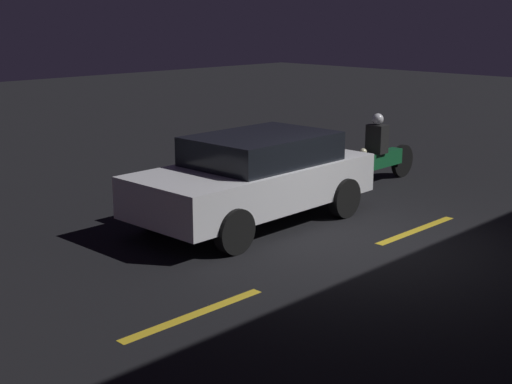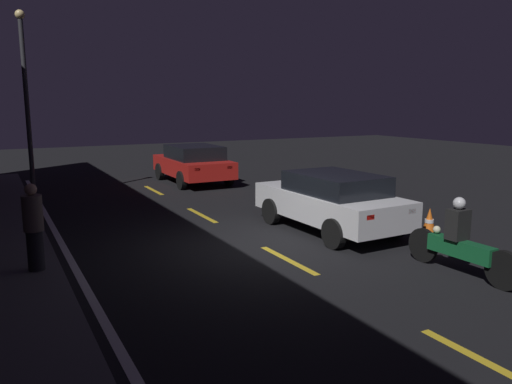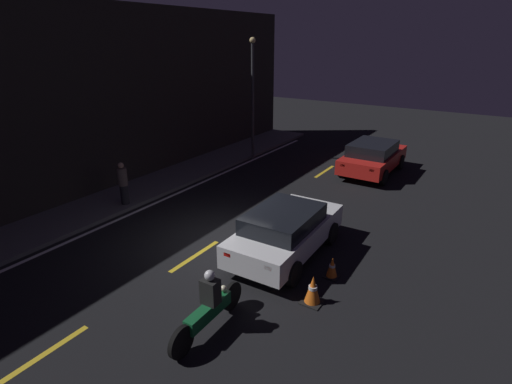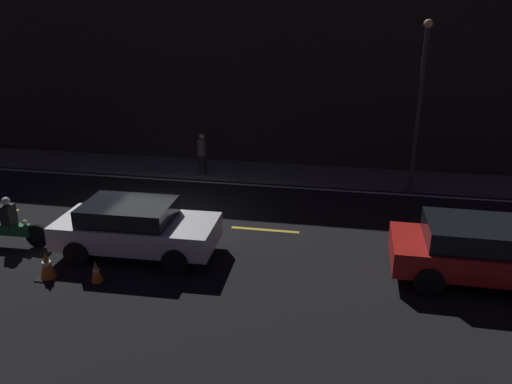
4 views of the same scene
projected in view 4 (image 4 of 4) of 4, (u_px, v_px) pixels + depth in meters
ground_plane at (152, 221)px, 15.14m from camera, size 56.00×56.00×0.00m
raised_curb at (200, 169)px, 19.86m from camera, size 28.00×2.25×0.12m
building_front at (206, 77)px, 19.84m from camera, size 28.00×0.30×7.01m
lane_dash_c at (121, 218)px, 15.31m from camera, size 2.00×0.14×0.01m
lane_dash_d at (265, 230)px, 14.53m from camera, size 2.00×0.14×0.01m
lane_dash_e at (426, 242)px, 13.74m from camera, size 2.00×0.14×0.01m
lane_solid_kerb at (190, 181)px, 18.61m from camera, size 25.20×0.14×0.01m
sedan_white at (135, 227)px, 12.87m from camera, size 4.14×1.99×1.41m
taxi_red at (482, 250)px, 11.59m from camera, size 4.23×2.05×1.45m
motorcycle at (7, 226)px, 13.40m from camera, size 2.36×0.37×1.40m
traffic_cone_near at (47, 265)px, 11.82m from camera, size 0.48×0.48×0.70m
traffic_cone_mid at (96, 272)px, 11.67m from camera, size 0.36×0.36×0.56m
pedestrian at (202, 154)px, 18.85m from camera, size 0.34×0.34×1.55m
street_lamp at (420, 101)px, 16.21m from camera, size 0.28×0.28×5.76m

